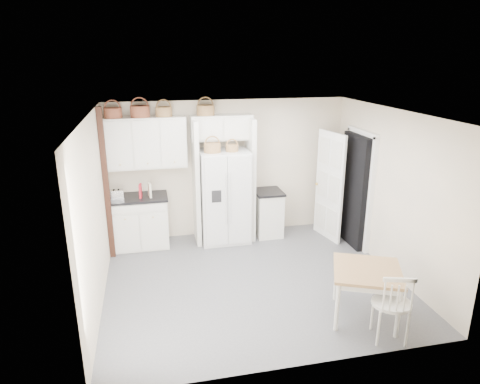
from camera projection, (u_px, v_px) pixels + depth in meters
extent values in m
plane|color=#484951|center=(253.00, 280.00, 6.72)|extent=(4.50, 4.50, 0.00)
plane|color=white|center=(255.00, 114.00, 5.92)|extent=(4.50, 4.50, 0.00)
plane|color=#BCB1A0|center=(228.00, 169.00, 8.18)|extent=(4.50, 0.00, 4.50)
plane|color=#BCB1A0|center=(95.00, 214.00, 5.86)|extent=(0.00, 4.00, 4.00)
plane|color=#BCB1A0|center=(391.00, 192.00, 6.78)|extent=(0.00, 4.00, 4.00)
cube|color=silver|center=(224.00, 196.00, 7.95)|extent=(0.90, 0.72, 1.73)
cube|color=silver|center=(140.00, 222.00, 7.81)|extent=(0.99, 0.63, 0.92)
cube|color=silver|center=(268.00, 214.00, 8.31)|extent=(0.49, 0.58, 0.86)
cube|color=brown|center=(365.00, 293.00, 5.67)|extent=(1.13, 1.13, 0.71)
cube|color=silver|center=(391.00, 303.00, 5.20)|extent=(0.59, 0.56, 0.99)
cube|color=black|center=(138.00, 197.00, 7.66)|extent=(1.03, 0.67, 0.04)
cube|color=black|center=(268.00, 192.00, 8.18)|extent=(0.53, 0.62, 0.04)
cube|color=silver|center=(116.00, 194.00, 7.49)|extent=(0.24, 0.15, 0.17)
cube|color=#A71825|center=(140.00, 191.00, 7.55)|extent=(0.05, 0.17, 0.25)
cube|color=beige|center=(150.00, 190.00, 7.59)|extent=(0.06, 0.18, 0.26)
cylinder|color=#562E16|center=(113.00, 113.00, 7.26)|extent=(0.30, 0.30, 0.17)
cylinder|color=#562E16|center=(140.00, 112.00, 7.35)|extent=(0.33, 0.33, 0.19)
cylinder|color=brown|center=(164.00, 112.00, 7.44)|extent=(0.29, 0.29, 0.17)
cylinder|color=brown|center=(206.00, 110.00, 7.58)|extent=(0.32, 0.32, 0.18)
cylinder|color=brown|center=(212.00, 148.00, 7.52)|extent=(0.30, 0.30, 0.16)
cylinder|color=brown|center=(232.00, 148.00, 7.60)|extent=(0.23, 0.23, 0.12)
cube|color=silver|center=(146.00, 143.00, 7.53)|extent=(1.40, 0.34, 0.90)
cube|color=silver|center=(222.00, 127.00, 7.74)|extent=(1.12, 0.34, 0.45)
cube|color=silver|center=(196.00, 183.00, 7.81)|extent=(0.08, 0.60, 2.30)
cube|color=silver|center=(250.00, 179.00, 8.02)|extent=(0.08, 0.60, 2.30)
cube|color=black|center=(106.00, 185.00, 7.13)|extent=(0.09, 0.09, 2.60)
cube|color=black|center=(355.00, 190.00, 7.77)|extent=(0.18, 0.85, 2.05)
cube|color=white|center=(329.00, 186.00, 8.01)|extent=(0.21, 0.79, 2.05)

